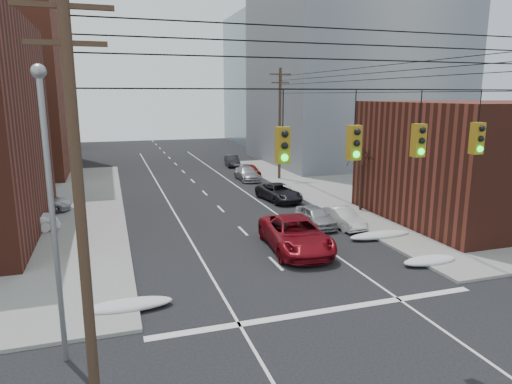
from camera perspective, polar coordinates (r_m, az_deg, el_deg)
sidewalk_ne at (r=50.44m, az=26.00°, el=1.27°), size 40.00×40.00×0.15m
building_office at (r=60.57m, az=12.01°, el=15.64°), size 22.00×20.00×25.00m
building_glass at (r=84.82m, az=4.22°, el=13.75°), size 20.00×18.00×22.00m
building_storefront at (r=35.88m, az=28.19°, el=3.51°), size 16.00×12.00×8.00m
utility_pole_left at (r=11.96m, az=-21.17°, el=-1.65°), size 2.20×0.28×11.00m
utility_pole_far at (r=45.69m, az=2.99°, el=8.70°), size 2.20×0.28×11.00m
traffic_signals at (r=14.04m, az=16.12°, el=6.35°), size 17.00×0.42×2.02m
street_light at (r=15.02m, az=-24.33°, el=-0.19°), size 0.44×0.44×9.32m
bare_tree at (r=34.01m, az=13.06°, el=1.36°), size 2.09×2.20×4.93m
snow_nw at (r=19.46m, az=-15.66°, el=-13.46°), size 3.50×1.08×0.42m
snow_ne at (r=25.00m, az=20.88°, el=-8.01°), size 3.00×1.08×0.42m
snow_east_far at (r=28.43m, az=15.24°, el=-5.22°), size 4.00×1.08×0.42m
red_pickup at (r=25.42m, az=4.96°, el=-5.28°), size 3.50×6.66×1.79m
parked_car_a at (r=30.04m, az=7.43°, el=-3.06°), size 1.64×3.94×1.34m
parked_car_b at (r=30.15m, az=10.75°, el=-3.17°), size 1.70×3.99×1.28m
parked_car_c at (r=37.05m, az=2.88°, el=-0.05°), size 2.93×5.21×1.38m
parked_car_d at (r=46.02m, az=-1.12°, el=2.33°), size 1.98×4.67×1.34m
parked_car_e at (r=48.41m, az=-0.67°, el=2.75°), size 1.47×3.64×1.24m
parked_car_f at (r=55.09m, az=-3.00°, el=3.91°), size 1.79×4.11×1.32m
lot_car_a at (r=31.25m, az=-27.35°, el=-3.39°), size 4.52×2.66×1.41m
lot_car_b at (r=36.38m, az=-25.64°, el=-1.30°), size 4.71×2.35×1.28m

